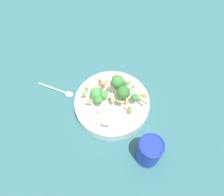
# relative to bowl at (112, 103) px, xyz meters

# --- Properties ---
(ground_plane) EXTENTS (3.00, 3.00, 0.00)m
(ground_plane) POSITION_rel_bowl_xyz_m (0.00, 0.00, -0.03)
(ground_plane) COLOR #2D6066
(bowl) EXTENTS (0.28, 0.28, 0.05)m
(bowl) POSITION_rel_bowl_xyz_m (0.00, 0.00, 0.00)
(bowl) COLOR white
(bowl) RESTS_ON ground_plane
(pasta_salad) EXTENTS (0.23, 0.22, 0.10)m
(pasta_salad) POSITION_rel_bowl_xyz_m (-0.01, -0.01, 0.07)
(pasta_salad) COLOR #8CB766
(pasta_salad) RESTS_ON bowl
(cup) EXTENTS (0.08, 0.08, 0.12)m
(cup) POSITION_rel_bowl_xyz_m (-0.10, 0.21, 0.03)
(cup) COLOR #192DAD
(cup) RESTS_ON ground_plane
(spoon) EXTENTS (0.15, 0.09, 0.01)m
(spoon) POSITION_rel_bowl_xyz_m (0.19, -0.09, -0.02)
(spoon) COLOR silver
(spoon) RESTS_ON ground_plane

